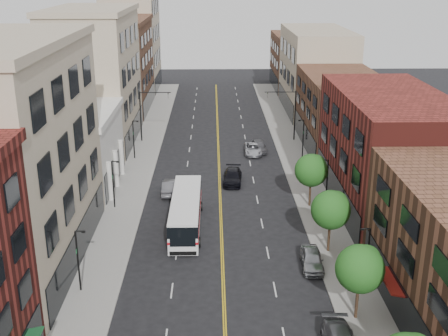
{
  "coord_description": "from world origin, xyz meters",
  "views": [
    {
      "loc": [
        -0.73,
        -29.77,
        23.45
      ],
      "look_at": [
        0.33,
        22.2,
        5.0
      ],
      "focal_mm": 45.0,
      "sensor_mm": 36.0,
      "label": 1
    }
  ],
  "objects": [
    {
      "name": "car_lane_a",
      "position": [
        1.5,
        31.13,
        0.74
      ],
      "size": [
        2.48,
        5.27,
        1.49
      ],
      "primitive_type": "imported",
      "rotation": [
        0.0,
        0.0,
        -0.08
      ],
      "color": "black",
      "rests_on": "ground"
    },
    {
      "name": "signal_mast_left",
      "position": [
        -10.27,
        48.0,
        4.65
      ],
      "size": [
        4.49,
        0.18,
        7.2
      ],
      "color": "black",
      "rests_on": "sidewalk_left"
    },
    {
      "name": "signal_mast_right",
      "position": [
        10.27,
        48.0,
        4.65
      ],
      "size": [
        4.49,
        0.18,
        7.2
      ],
      "color": "black",
      "rests_on": "sidewalk_right"
    },
    {
      "name": "tree_r_2",
      "position": [
        9.39,
        14.07,
        4.13
      ],
      "size": [
        3.4,
        3.4,
        5.59
      ],
      "color": "black",
      "rests_on": "sidewalk_right"
    },
    {
      "name": "tree_r_1",
      "position": [
        9.39,
        4.07,
        4.13
      ],
      "size": [
        3.4,
        3.4,
        5.59
      ],
      "color": "black",
      "rests_on": "sidewalk_right"
    },
    {
      "name": "lamp_l_3",
      "position": [
        -10.95,
        40.0,
        2.97
      ],
      "size": [
        0.81,
        0.55,
        5.05
      ],
      "color": "black",
      "rests_on": "sidewalk_left"
    },
    {
      "name": "bldg_r_far_a",
      "position": [
        17.0,
        45.0,
        5.0
      ],
      "size": [
        10.0,
        20.0,
        10.0
      ],
      "primitive_type": "cube",
      "color": "brown",
      "rests_on": "ground"
    },
    {
      "name": "car_lane_c",
      "position": [
        5.5,
        42.98,
        0.78
      ],
      "size": [
        2.06,
        4.66,
        1.56
      ],
      "primitive_type": "imported",
      "rotation": [
        0.0,
        0.0,
        0.05
      ],
      "color": "#4F4E53",
      "rests_on": "ground"
    },
    {
      "name": "sidewalk_left",
      "position": [
        -10.0,
        35.0,
        0.07
      ],
      "size": [
        4.0,
        110.0,
        0.15
      ],
      "primitive_type": "cube",
      "color": "gray",
      "rests_on": "ground"
    },
    {
      "name": "tree_r_3",
      "position": [
        9.39,
        24.07,
        4.13
      ],
      "size": [
        3.4,
        3.4,
        5.59
      ],
      "color": "black",
      "rests_on": "sidewalk_right"
    },
    {
      "name": "car_lane_behind",
      "position": [
        -5.5,
        28.0,
        0.78
      ],
      "size": [
        1.7,
        4.75,
        1.56
      ],
      "primitive_type": "imported",
      "rotation": [
        0.0,
        0.0,
        3.15
      ],
      "color": "#57575D",
      "rests_on": "ground"
    },
    {
      "name": "city_bus",
      "position": [
        -3.36,
        19.21,
        1.81
      ],
      "size": [
        2.97,
        12.16,
        3.12
      ],
      "rotation": [
        0.0,
        0.0,
        -0.0
      ],
      "color": "silver",
      "rests_on": "ground"
    },
    {
      "name": "bldg_l_far_a",
      "position": [
        -17.0,
        48.0,
        9.0
      ],
      "size": [
        10.0,
        20.0,
        18.0
      ],
      "primitive_type": "cube",
      "color": "tan",
      "rests_on": "ground"
    },
    {
      "name": "car_lane_b",
      "position": [
        4.66,
        41.92,
        0.69
      ],
      "size": [
        2.4,
        5.0,
        1.37
      ],
      "primitive_type": "imported",
      "rotation": [
        0.0,
        0.0,
        -0.02
      ],
      "color": "#B9BBC2",
      "rests_on": "ground"
    },
    {
      "name": "lamp_l_1",
      "position": [
        -10.95,
        8.0,
        2.97
      ],
      "size": [
        0.81,
        0.55,
        5.05
      ],
      "color": "black",
      "rests_on": "sidewalk_left"
    },
    {
      "name": "bldg_r_mid",
      "position": [
        17.0,
        24.0,
        6.0
      ],
      "size": [
        10.0,
        22.0,
        12.0
      ],
      "primitive_type": "cube",
      "color": "#591C17",
      "rests_on": "ground"
    },
    {
      "name": "bldg_l_far_b",
      "position": [
        -17.0,
        68.0,
        7.5
      ],
      "size": [
        10.0,
        20.0,
        15.0
      ],
      "primitive_type": "cube",
      "color": "brown",
      "rests_on": "ground"
    },
    {
      "name": "lamp_l_2",
      "position": [
        -10.95,
        24.0,
        2.97
      ],
      "size": [
        0.81,
        0.55,
        5.05
      ],
      "color": "black",
      "rests_on": "sidewalk_left"
    },
    {
      "name": "lamp_r_2",
      "position": [
        10.95,
        24.0,
        2.97
      ],
      "size": [
        0.81,
        0.55,
        5.05
      ],
      "color": "black",
      "rests_on": "sidewalk_right"
    },
    {
      "name": "lamp_r_3",
      "position": [
        10.95,
        40.0,
        2.97
      ],
      "size": [
        0.81,
        0.55,
        5.05
      ],
      "color": "black",
      "rests_on": "sidewalk_right"
    },
    {
      "name": "bldg_r_far_c",
      "position": [
        17.0,
        86.0,
        5.5
      ],
      "size": [
        10.0,
        18.0,
        11.0
      ],
      "primitive_type": "cube",
      "color": "brown",
      "rests_on": "ground"
    },
    {
      "name": "bldg_l_tanoffice",
      "position": [
        -17.0,
        13.0,
        9.0
      ],
      "size": [
        10.0,
        22.0,
        18.0
      ],
      "primitive_type": "cube",
      "color": "tan",
      "rests_on": "ground"
    },
    {
      "name": "bldg_l_far_c",
      "position": [
        -17.0,
        86.0,
        10.0
      ],
      "size": [
        10.0,
        16.0,
        20.0
      ],
      "primitive_type": "cube",
      "color": "tan",
      "rests_on": "ground"
    },
    {
      "name": "bldg_r_far_b",
      "position": [
        17.0,
        66.0,
        7.0
      ],
      "size": [
        10.0,
        22.0,
        14.0
      ],
      "primitive_type": "cube",
      "color": "tan",
      "rests_on": "ground"
    },
    {
      "name": "lamp_r_1",
      "position": [
        10.95,
        8.0,
        2.97
      ],
      "size": [
        0.81,
        0.55,
        5.05
      ],
      "color": "black",
      "rests_on": "sidewalk_right"
    },
    {
      "name": "sidewalk_right",
      "position": [
        10.0,
        35.0,
        0.07
      ],
      "size": [
        4.0,
        110.0,
        0.15
      ],
      "primitive_type": "cube",
      "color": "gray",
      "rests_on": "ground"
    },
    {
      "name": "bldg_l_white",
      "position": [
        -17.0,
        31.0,
        4.0
      ],
      "size": [
        10.0,
        14.0,
        8.0
      ],
      "primitive_type": "cube",
      "color": "silver",
      "rests_on": "ground"
    },
    {
      "name": "car_parked_far",
      "position": [
        7.4,
        11.38,
        0.75
      ],
      "size": [
        2.03,
        4.5,
        1.5
      ],
      "primitive_type": "imported",
      "rotation": [
        0.0,
        0.0,
        -0.06
      ],
      "color": "#96989D",
      "rests_on": "ground"
    }
  ]
}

